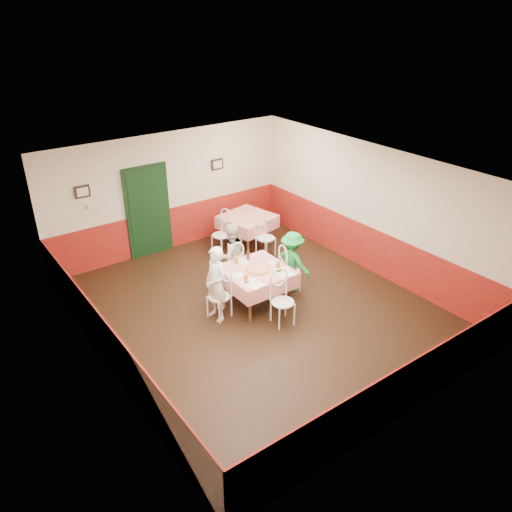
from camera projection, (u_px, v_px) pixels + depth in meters
floor at (258, 310)px, 9.75m from camera, size 7.00×7.00×0.00m
ceiling at (258, 171)px, 8.47m from camera, size 7.00×7.00×0.00m
back_wall at (170, 192)px, 11.63m from camera, size 6.00×0.10×2.80m
front_wall at (414, 339)px, 6.59m from camera, size 6.00×0.10×2.80m
left_wall at (98, 296)px, 7.54m from camera, size 0.10×7.00×2.80m
right_wall at (371, 209)px, 10.67m from camera, size 0.10×7.00×2.80m
wainscot_back at (173, 228)px, 12.03m from camera, size 6.00×0.03×1.00m
wainscot_front at (404, 391)px, 7.01m from camera, size 6.00×0.03×1.00m
wainscot_left at (107, 344)px, 7.96m from camera, size 0.03×7.00×1.00m
wainscot_right at (366, 247)px, 11.08m from camera, size 0.03×7.00×1.00m
door at (148, 212)px, 11.44m from camera, size 0.96×0.06×2.10m
picture_left at (82, 192)px, 10.34m from camera, size 0.32×0.03×0.26m
picture_right at (217, 164)px, 12.06m from camera, size 0.32×0.03×0.26m
thermostat at (90, 206)px, 10.55m from camera, size 0.10×0.03×0.10m
main_table at (256, 286)px, 9.80m from camera, size 1.23×1.23×0.77m
second_table at (247, 230)px, 12.19m from camera, size 1.32×1.32×0.77m
chair_left at (219, 296)px, 9.33m from camera, size 0.50×0.50×0.90m
chair_right at (290, 271)px, 10.20m from camera, size 0.49×0.49×0.90m
chair_far at (232, 266)px, 10.38m from camera, size 0.45×0.45×0.90m
chair_near at (283, 302)px, 9.15m from camera, size 0.48×0.48×0.90m
chair_second_a at (221, 235)px, 11.76m from camera, size 0.50×0.50×0.90m
chair_second_b at (266, 238)px, 11.61m from camera, size 0.50×0.50×0.90m
pizza at (258, 269)px, 9.60m from camera, size 0.45×0.45×0.03m
plate_left at (237, 276)px, 9.39m from camera, size 0.25×0.25×0.01m
plate_right at (274, 263)px, 9.84m from camera, size 0.25×0.25×0.01m
plate_far at (243, 261)px, 9.91m from camera, size 0.25×0.25×0.01m
glass_a at (246, 278)px, 9.17m from camera, size 0.08×0.08×0.15m
glass_b at (278, 265)px, 9.64m from camera, size 0.08×0.08×0.15m
glass_c at (236, 260)px, 9.81m from camera, size 0.08×0.08×0.15m
beer_bottle at (248, 254)px, 9.93m from camera, size 0.07×0.07×0.24m
shaker_a at (249, 283)px, 9.08m from camera, size 0.04×0.04×0.09m
shaker_b at (255, 282)px, 9.11m from camera, size 0.04×0.04×0.09m
shaker_c at (246, 282)px, 9.12m from camera, size 0.04×0.04×0.09m
menu_left at (253, 284)px, 9.14m from camera, size 0.35×0.44×0.00m
menu_right at (284, 272)px, 9.52m from camera, size 0.38×0.46×0.00m
wallet at (278, 271)px, 9.56m from camera, size 0.11×0.09×0.02m
diner_left at (216, 284)px, 9.17m from camera, size 0.39×0.56×1.47m
diner_far at (231, 255)px, 10.31m from camera, size 0.72×0.59×1.39m
diner_right at (292, 262)px, 10.14m from camera, size 0.67×0.93×1.30m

